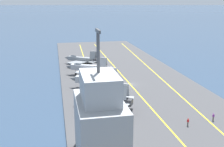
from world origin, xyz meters
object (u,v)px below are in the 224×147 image
(parked_jet_nearest, at_px, (103,99))
(parked_jet_fourth, at_px, (82,59))
(parked_jet_third, at_px, (88,68))
(island_tower, at_px, (100,125))
(crew_red_vest, at_px, (188,122))
(parked_jet_second, at_px, (95,80))
(crew_purple_vest, at_px, (213,117))

(parked_jet_nearest, height_order, parked_jet_fourth, parked_jet_nearest)
(parked_jet_third, height_order, island_tower, island_tower)
(crew_red_vest, height_order, island_tower, island_tower)
(parked_jet_second, distance_m, crew_red_vest, 32.52)
(parked_jet_nearest, xyz_separation_m, island_tower, (-21.94, 4.26, 3.93))
(parked_jet_fourth, bearing_deg, island_tower, 176.91)
(crew_purple_vest, bearing_deg, island_tower, 111.63)
(parked_jet_second, relative_size, parked_jet_third, 0.98)
(parked_jet_second, relative_size, crew_purple_vest, 8.92)
(parked_jet_third, bearing_deg, parked_jet_fourth, 2.42)
(parked_jet_second, distance_m, island_tower, 38.35)
(parked_jet_third, bearing_deg, parked_jet_second, -179.13)
(parked_jet_third, xyz_separation_m, crew_red_vest, (-43.54, -15.71, -1.82))
(parked_jet_second, bearing_deg, parked_jet_nearest, 178.74)
(crew_purple_vest, height_order, island_tower, island_tower)
(parked_jet_second, relative_size, parked_jet_fourth, 1.03)
(parked_jet_second, distance_m, parked_jet_fourth, 30.88)
(parked_jet_third, height_order, crew_purple_vest, parked_jet_third)
(parked_jet_fourth, relative_size, island_tower, 0.70)
(parked_jet_third, distance_m, parked_jet_fourth, 15.89)
(parked_jet_second, xyz_separation_m, parked_jet_fourth, (30.86, 0.90, -0.34))
(island_tower, bearing_deg, parked_jet_nearest, -10.98)
(parked_jet_second, relative_size, island_tower, 0.72)
(island_tower, bearing_deg, parked_jet_fourth, -3.09)
(crew_purple_vest, bearing_deg, parked_jet_second, 38.96)
(parked_jet_third, xyz_separation_m, crew_purple_vest, (-42.29, -22.30, -1.81))
(parked_jet_second, height_order, parked_jet_fourth, parked_jet_second)
(parked_jet_second, bearing_deg, crew_red_vest, -151.53)
(island_tower, bearing_deg, crew_red_vest, -65.10)
(parked_jet_second, height_order, crew_red_vest, parked_jet_second)
(parked_jet_nearest, relative_size, crew_red_vest, 8.67)
(parked_jet_nearest, height_order, island_tower, island_tower)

